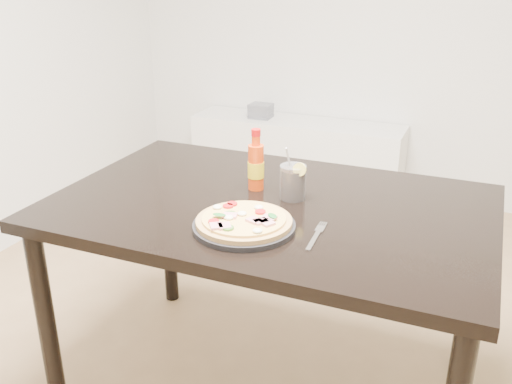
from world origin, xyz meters
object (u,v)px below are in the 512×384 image
at_px(plate, 244,226).
at_px(hot_sauce_bottle, 256,166).
at_px(cola_cup, 293,183).
at_px(pizza, 244,220).
at_px(dining_table, 270,225).
at_px(media_console, 296,157).
at_px(fork, 317,235).

relative_size(plate, hot_sauce_bottle, 1.42).
bearing_deg(plate, cola_cup, 78.95).
height_order(plate, pizza, pizza).
bearing_deg(dining_table, cola_cup, 47.35).
xyz_separation_m(dining_table, plate, (0.00, -0.21, 0.09)).
bearing_deg(hot_sauce_bottle, dining_table, -45.47).
height_order(pizza, media_console, pizza).
distance_m(hot_sauce_bottle, fork, 0.41).
bearing_deg(fork, pizza, -172.45).
height_order(dining_table, hot_sauce_bottle, hot_sauce_bottle).
bearing_deg(plate, dining_table, 90.42).
bearing_deg(media_console, hot_sauce_bottle, -75.77).
distance_m(pizza, hot_sauce_bottle, 0.32).
bearing_deg(media_console, fork, -69.89).
bearing_deg(dining_table, hot_sauce_bottle, 134.53).
xyz_separation_m(dining_table, media_console, (-0.54, 1.87, -0.42)).
xyz_separation_m(plate, hot_sauce_bottle, (-0.09, 0.30, 0.08)).
distance_m(plate, fork, 0.21).
distance_m(plate, cola_cup, 0.28).
relative_size(dining_table, hot_sauce_bottle, 6.64).
distance_m(cola_cup, media_console, 1.99).
relative_size(dining_table, cola_cup, 7.98).
height_order(pizza, fork, pizza).
xyz_separation_m(plate, media_console, (-0.54, 2.09, -0.51)).
xyz_separation_m(cola_cup, fork, (0.16, -0.24, -0.05)).
relative_size(plate, fork, 1.59).
distance_m(dining_table, pizza, 0.24).
bearing_deg(cola_cup, pizza, -101.07).
xyz_separation_m(hot_sauce_bottle, cola_cup, (0.14, -0.03, -0.03)).
bearing_deg(plate, fork, 10.26).
bearing_deg(hot_sauce_bottle, media_console, 104.23).
xyz_separation_m(cola_cup, media_console, (-0.60, 1.81, -0.55)).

